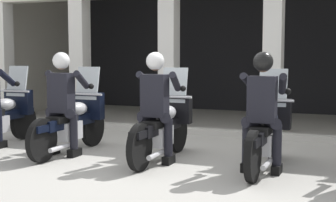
{
  "coord_description": "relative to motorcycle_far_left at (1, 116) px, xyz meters",
  "views": [
    {
      "loc": [
        2.79,
        -6.72,
        1.55
      ],
      "look_at": [
        0.0,
        0.07,
        0.85
      ],
      "focal_mm": 52.39,
      "sensor_mm": 36.0,
      "label": 1
    }
  ],
  "objects": [
    {
      "name": "motorcycle_left",
      "position": [
        1.52,
        -0.1,
        0.0
      ],
      "size": [
        0.62,
        2.04,
        1.35
      ],
      "rotation": [
        0.0,
        0.0,
        0.09
      ],
      "color": "black",
      "rests_on": "ground"
    },
    {
      "name": "motorcycle_center",
      "position": [
        3.04,
        -0.02,
        0.0
      ],
      "size": [
        0.62,
        2.04,
        1.35
      ],
      "rotation": [
        0.0,
        0.0,
        0.23
      ],
      "color": "black",
      "rests_on": "ground"
    },
    {
      "name": "motorcycle_far_left",
      "position": [
        0.0,
        0.0,
        0.0
      ],
      "size": [
        0.62,
        2.04,
        1.35
      ],
      "rotation": [
        0.0,
        0.0,
        0.03
      ],
      "color": "black",
      "rests_on": "ground"
    },
    {
      "name": "police_officer_left",
      "position": [
        1.52,
        -0.38,
        0.44
      ],
      "size": [
        0.63,
        0.61,
        1.58
      ],
      "rotation": [
        0.0,
        0.0,
        0.09
      ],
      "color": "black",
      "rests_on": "ground"
    },
    {
      "name": "ground_plane",
      "position": [
        3.04,
        3.08,
        -0.5
      ],
      "size": [
        80.0,
        80.0,
        0.0
      ],
      "primitive_type": "plane",
      "color": "#A8A59E"
    },
    {
      "name": "police_officer_right",
      "position": [
        4.56,
        -0.31,
        0.44
      ],
      "size": [
        0.63,
        0.61,
        1.58
      ],
      "rotation": [
        0.0,
        0.0,
        0.23
      ],
      "color": "black",
      "rests_on": "ground"
    },
    {
      "name": "police_officer_center",
      "position": [
        3.04,
        -0.31,
        0.44
      ],
      "size": [
        0.63,
        0.61,
        1.58
      ],
      "rotation": [
        0.0,
        0.0,
        0.23
      ],
      "color": "black",
      "rests_on": "ground"
    },
    {
      "name": "motorcycle_right",
      "position": [
        4.56,
        -0.03,
        0.0
      ],
      "size": [
        0.62,
        2.04,
        1.35
      ],
      "rotation": [
        0.0,
        0.0,
        0.23
      ],
      "color": "black",
      "rests_on": "ground"
    },
    {
      "name": "station_building",
      "position": [
        3.04,
        5.03,
        1.64
      ],
      "size": [
        11.88,
        4.41,
        3.37
      ],
      "color": "black",
      "rests_on": "ground"
    },
    {
      "name": "kerb_strip",
      "position": [
        3.04,
        2.31,
        -0.44
      ],
      "size": [
        11.38,
        0.24,
        0.12
      ],
      "primitive_type": "cube",
      "color": "#B7B5AD",
      "rests_on": "ground"
    }
  ]
}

